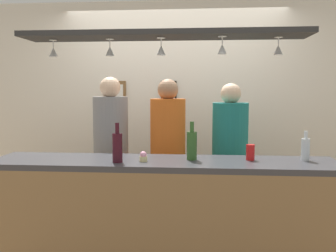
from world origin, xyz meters
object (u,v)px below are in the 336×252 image
picture_frame_crest (169,92)px  picture_frame_caricature (115,96)px  cupcake (143,157)px  bottle_champagne_green (192,145)px  bottle_soda_clear (305,149)px  person_right_teal_shirt (230,152)px  drink_can (250,152)px  bottle_wine_dark_red (117,147)px  person_left_grey_shirt (111,146)px  person_middle_orange_shirt (168,149)px

picture_frame_crest → picture_frame_caricature: same height
cupcake → picture_frame_caricature: size_ratio=0.23×
bottle_champagne_green → picture_frame_caricature: bearing=124.0°
bottle_soda_clear → picture_frame_crest: 1.82m
person_right_teal_shirt → drink_can: size_ratio=13.54×
bottle_wine_dark_red → cupcake: (0.19, 0.05, -0.08)m
cupcake → person_left_grey_shirt: bearing=119.6°
bottle_champagne_green → bottle_soda_clear: (0.88, 0.04, -0.03)m
person_right_teal_shirt → bottle_wine_dark_red: (-0.91, -0.82, 0.17)m
person_right_teal_shirt → drink_can: 0.66m
bottle_wine_dark_red → picture_frame_caricature: bearing=103.6°
person_middle_orange_shirt → person_left_grey_shirt: bearing=180.0°
picture_frame_crest → person_middle_orange_shirt: bearing=-85.9°
person_right_teal_shirt → bottle_wine_dark_red: person_right_teal_shirt is taller
person_left_grey_shirt → bottle_soda_clear: bearing=-20.5°
bottle_champagne_green → cupcake: (-0.37, -0.11, -0.08)m
bottle_champagne_green → drink_can: bearing=2.9°
person_middle_orange_shirt → bottle_soda_clear: size_ratio=7.36×
drink_can → bottle_champagne_green: bearing=-177.1°
person_left_grey_shirt → person_middle_orange_shirt: person_left_grey_shirt is taller
picture_frame_crest → bottle_champagne_green: bearing=-77.8°
person_middle_orange_shirt → bottle_champagne_green: size_ratio=5.65×
person_left_grey_shirt → bottle_champagne_green: person_left_grey_shirt is taller
person_middle_orange_shirt → bottle_champagne_green: person_middle_orange_shirt is taller
bottle_soda_clear → picture_frame_caricature: bearing=143.6°
bottle_champagne_green → picture_frame_crest: (-0.29, 1.37, 0.40)m
cupcake → bottle_soda_clear: bearing=6.7°
person_left_grey_shirt → bottle_soda_clear: person_left_grey_shirt is taller
drink_can → picture_frame_caricature: 1.97m
bottle_champagne_green → bottle_wine_dark_red: (-0.56, -0.15, -0.00)m
person_left_grey_shirt → picture_frame_crest: (0.51, 0.70, 0.53)m
drink_can → picture_frame_caricature: picture_frame_caricature is taller
person_middle_orange_shirt → bottle_champagne_green: (0.24, -0.67, 0.14)m
person_left_grey_shirt → bottle_champagne_green: size_ratio=5.72×
bottle_wine_dark_red → bottle_champagne_green: bearing=15.5°
bottle_champagne_green → picture_frame_caricature: (-0.92, 1.37, 0.37)m
cupcake → picture_frame_crest: bearing=87.2°
person_right_teal_shirt → drink_can: (0.10, -0.65, 0.11)m
person_middle_orange_shirt → person_right_teal_shirt: person_middle_orange_shirt is taller
person_left_grey_shirt → picture_frame_caricature: size_ratio=5.05×
drink_can → bottle_soda_clear: bearing=2.4°
person_middle_orange_shirt → bottle_wine_dark_red: (-0.31, -0.82, 0.14)m
drink_can → bottle_wine_dark_red: bearing=-170.1°
drink_can → picture_frame_crest: (-0.75, 1.35, 0.46)m
bottle_soda_clear → picture_frame_crest: (-1.17, 1.33, 0.43)m
person_middle_orange_shirt → bottle_wine_dark_red: size_ratio=5.65×
person_left_grey_shirt → picture_frame_caricature: (-0.12, 0.70, 0.49)m
person_right_teal_shirt → bottle_champagne_green: person_right_teal_shirt is taller
person_left_grey_shirt → bottle_wine_dark_red: bearing=-73.0°
bottle_champagne_green → picture_frame_caricature: size_ratio=0.88×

